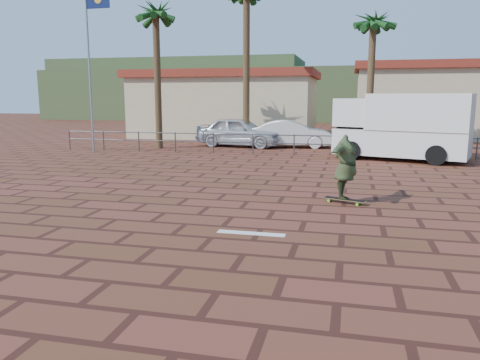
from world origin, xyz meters
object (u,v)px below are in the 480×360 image
car_white (291,134)px  longboard (344,200)px  car_silver (240,132)px  campervan (403,125)px  skateboarder (346,167)px

car_white → longboard: bearing=-173.6°
car_silver → car_white: 2.88m
car_silver → car_white: (2.87, 0.27, -0.09)m
longboard → campervan: 9.80m
longboard → skateboarder: skateboarder is taller
skateboarder → car_silver: skateboarder is taller
longboard → campervan: size_ratio=0.19×
campervan → car_white: campervan is taller
skateboarder → car_white: skateboarder is taller
longboard → car_silver: (-5.94, 13.22, 0.74)m
skateboarder → car_white: bearing=24.8°
car_silver → car_white: car_silver is taller
longboard → skateboarder: 0.86m
car_silver → longboard: bearing=-146.9°
campervan → car_silver: bearing=172.6°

